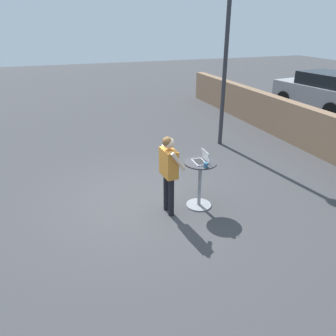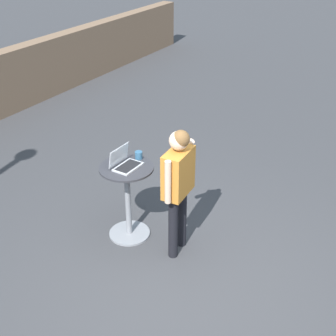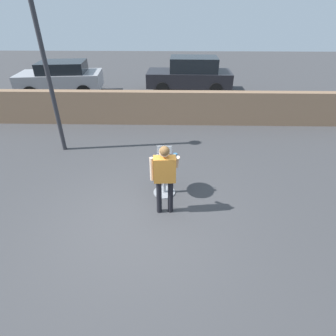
# 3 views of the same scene
# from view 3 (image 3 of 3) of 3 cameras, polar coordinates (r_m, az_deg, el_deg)

# --- Properties ---
(ground_plane) EXTENTS (50.00, 50.00, 0.00)m
(ground_plane) POSITION_cam_3_polar(r_m,az_deg,el_deg) (5.50, -7.03, -11.98)
(ground_plane) COLOR #3D3D3F
(pavement_kerb) EXTENTS (17.96, 0.35, 1.21)m
(pavement_kerb) POSITION_cam_3_polar(r_m,az_deg,el_deg) (9.95, -3.15, 12.96)
(pavement_kerb) COLOR #84664C
(pavement_kerb) RESTS_ON ground_plane
(cafe_table) EXTENTS (0.64, 0.64, 0.97)m
(cafe_table) POSITION_cam_3_polar(r_m,az_deg,el_deg) (5.95, -0.84, -0.98)
(cafe_table) COLOR gray
(cafe_table) RESTS_ON ground_plane
(laptop) EXTENTS (0.35, 0.27, 0.23)m
(laptop) POSITION_cam_3_polar(r_m,az_deg,el_deg) (5.74, -0.86, 2.96)
(laptop) COLOR #B7BABF
(laptop) RESTS_ON cafe_table
(coffee_mug) EXTENTS (0.12, 0.09, 0.09)m
(coffee_mug) POSITION_cam_3_polar(r_m,az_deg,el_deg) (5.71, 1.61, 2.73)
(coffee_mug) COLOR #336084
(coffee_mug) RESTS_ON cafe_table
(standing_person) EXTENTS (0.58, 0.37, 1.58)m
(standing_person) POSITION_cam_3_polar(r_m,az_deg,el_deg) (5.15, -0.76, -0.94)
(standing_person) COLOR black
(standing_person) RESTS_ON ground_plane
(parked_car_near_street) EXTENTS (4.10, 2.39, 1.58)m
(parked_car_near_street) POSITION_cam_3_polar(r_m,az_deg,el_deg) (14.59, -22.22, 17.70)
(parked_car_near_street) COLOR #9E9EA3
(parked_car_near_street) RESTS_ON ground_plane
(parked_car_further_down) EXTENTS (4.32, 2.04, 1.68)m
(parked_car_further_down) POSITION_cam_3_polar(r_m,az_deg,el_deg) (14.37, 4.88, 19.66)
(parked_car_further_down) COLOR black
(parked_car_further_down) RESTS_ON ground_plane
(street_lamp) EXTENTS (0.32, 0.32, 4.65)m
(street_lamp) POSITION_cam_3_polar(r_m,az_deg,el_deg) (7.99, -25.93, 23.02)
(street_lamp) COLOR #2D2D33
(street_lamp) RESTS_ON ground_plane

